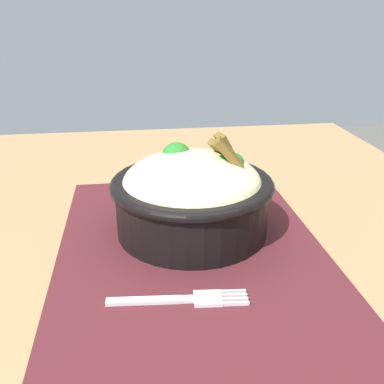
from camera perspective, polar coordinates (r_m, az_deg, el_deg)
The scene contains 4 objects.
table at distance 0.54m, azimuth 1.92°, elevation -14.12°, with size 1.05×0.77×0.71m.
placemat at distance 0.48m, azimuth 0.19°, elevation -8.39°, with size 0.45×0.29×0.00m, color #47191E.
bowl at distance 0.51m, azimuth 0.06°, elevation -0.14°, with size 0.21×0.21×0.12m.
fork at distance 0.42m, azimuth -0.97°, elevation -13.73°, with size 0.03×0.13×0.00m.
Camera 1 is at (0.42, -0.08, 0.96)m, focal length 41.16 mm.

